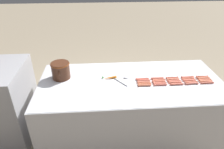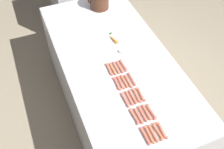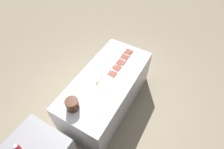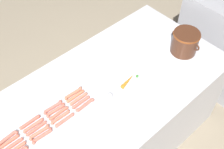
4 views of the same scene
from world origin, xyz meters
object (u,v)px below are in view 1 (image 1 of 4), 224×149
Objects in this scene: hot_dog_7 at (175,82)px; hot_dog_18 at (159,80)px; hot_dog_10 at (205,80)px; hot_dog_16 at (188,79)px; hot_dog_0 at (207,83)px; hot_dog_20 at (202,77)px; hot_dog_21 at (187,77)px; bean_pot at (61,70)px; carrot at (109,78)px; hot_dog_12 at (174,81)px; hot_dog_17 at (173,79)px; hot_dog_2 at (177,84)px; serving_spoon at (124,79)px; hot_dog_19 at (144,80)px; hot_dog_3 at (160,85)px; hot_dog_22 at (172,78)px; hot_dog_23 at (157,78)px; hot_dog_5 at (206,81)px; hot_dog_13 at (159,81)px; hot_dog_8 at (160,83)px; hot_dog_11 at (189,80)px; hot_dog_14 at (144,82)px; hot_dog_4 at (145,85)px; hot_dog_9 at (144,84)px; hot_dog_24 at (142,79)px; hot_dog_1 at (192,83)px; hot_dog_15 at (203,78)px.

hot_dog_7 and hot_dog_18 have the same top height.
hot_dog_10 and hot_dog_16 have the same top height.
hot_dog_20 is (0.14, -0.00, 0.00)m from hot_dog_0.
hot_dog_21 is 1.56m from bean_pot.
carrot is at bearing 84.93° from hot_dog_16.
hot_dog_12 is 1.00× the size of hot_dog_17.
hot_dog_20 is at bearing -94.04° from bean_pot.
hot_dog_2 is 0.68× the size of serving_spoon.
hot_dog_10 is 0.74m from hot_dog_19.
hot_dog_3 is at bearing -120.33° from hot_dog_19.
hot_dog_12 and hot_dog_16 have the same top height.
hot_dog_2 is at bearing -178.24° from hot_dog_22.
hot_dog_23 is (0.11, 0.19, 0.00)m from hot_dog_7.
hot_dog_5 is 0.57m from hot_dog_13.
hot_dog_8 is (0.04, 0.00, 0.00)m from hot_dog_3.
hot_dog_2 is 1.00× the size of hot_dog_22.
hot_dog_2 is 1.00× the size of hot_dog_20.
carrot reaches higher than hot_dog_23.
hot_dog_2 and hot_dog_18 have the same top height.
hot_dog_0 and hot_dog_22 have the same top height.
hot_dog_11 is 1.00× the size of hot_dog_18.
hot_dog_14 is at bearing 112.75° from hot_dog_23.
hot_dog_9 is at bearing -9.60° from hot_dog_4.
hot_dog_0 is at bearing -104.56° from hot_dog_23.
hot_dog_7 is at bearing -179.05° from hot_dog_17.
hot_dog_18 and hot_dog_24 have the same top height.
hot_dog_18 and hot_dog_23 have the same top height.
hot_dog_17 is at bearing 100.86° from hot_dog_21.
hot_dog_7 is 0.22m from hot_dog_23.
hot_dog_1 is at bearing 90.51° from hot_dog_0.
hot_dog_13 and hot_dog_14 have the same top height.
hot_dog_10 is at bearing -95.70° from hot_dog_24.
hot_dog_15 is 0.91× the size of carrot.
hot_dog_15 is 0.68× the size of serving_spoon.
hot_dog_10 is at bearing -112.90° from hot_dog_21.
carrot is at bearing 86.36° from hot_dog_22.
hot_dog_19 is at bearing 82.01° from hot_dog_0.
hot_dog_2 is at bearing -90.56° from hot_dog_4.
hot_dog_20 is at bearing -0.81° from hot_dog_10.
hot_dog_9 is 1.00× the size of hot_dog_12.
hot_dog_1 and hot_dog_15 have the same top height.
hot_dog_1 is 1.00× the size of hot_dog_24.
hot_dog_19 is at bearing 103.28° from hot_dog_23.
hot_dog_0 is at bearing 178.65° from hot_dog_15.
hot_dog_9 is at bearing 98.34° from hot_dog_20.
hot_dog_18 is at bearing 79.19° from hot_dog_0.
hot_dog_8 is 1.20m from bean_pot.
hot_dog_21 reaches higher than serving_spoon.
hot_dog_3 is 0.19m from hot_dog_9.
hot_dog_17 is at bearing 2.80° from hot_dog_2.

